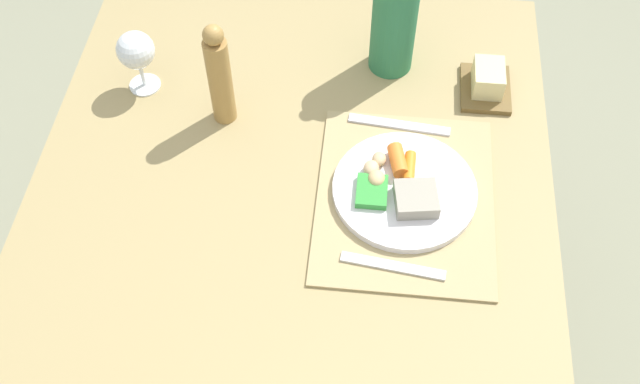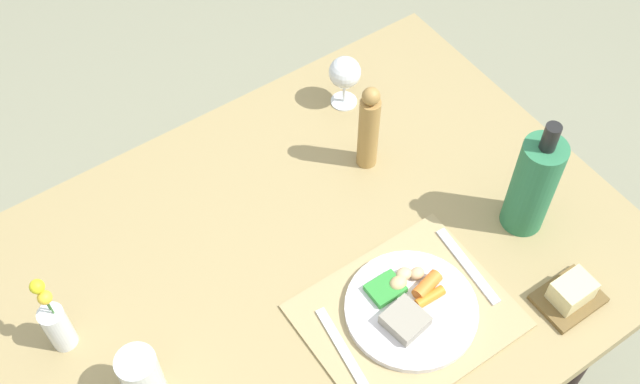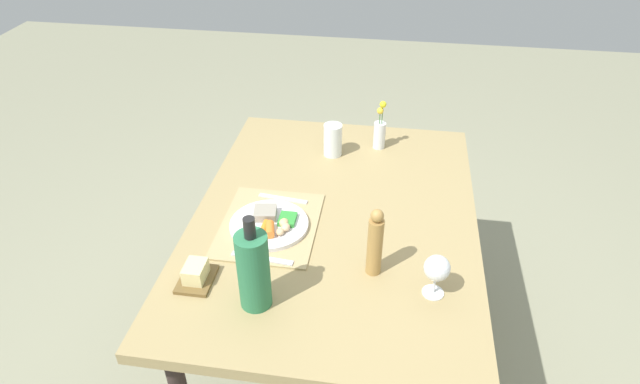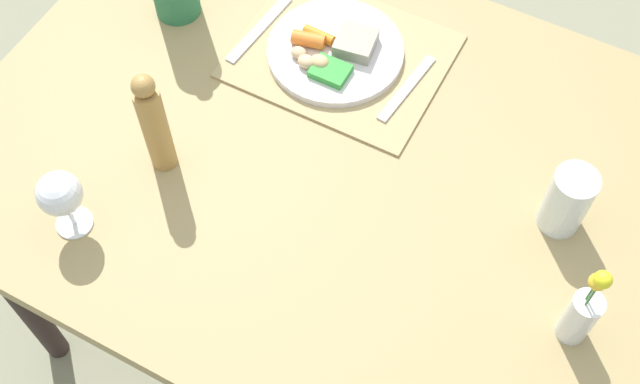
% 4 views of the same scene
% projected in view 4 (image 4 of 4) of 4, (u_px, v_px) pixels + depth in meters
% --- Properties ---
extents(ground_plane, '(8.00, 8.00, 0.00)m').
position_uv_depth(ground_plane, '(329.00, 320.00, 2.14)').
color(ground_plane, gray).
extents(dining_table, '(1.34, 0.97, 0.77)m').
position_uv_depth(dining_table, '(332.00, 177.00, 1.54)').
color(dining_table, '#9E8958').
rests_on(dining_table, ground_plane).
extents(placemat, '(0.40, 0.32, 0.01)m').
position_uv_depth(placemat, '(341.00, 56.00, 1.59)').
color(placemat, tan).
rests_on(placemat, dining_table).
extents(dinner_plate, '(0.27, 0.27, 0.04)m').
position_uv_depth(dinner_plate, '(335.00, 51.00, 1.58)').
color(dinner_plate, silver).
rests_on(dinner_plate, placemat).
extents(fork, '(0.04, 0.18, 0.00)m').
position_uv_depth(fork, '(407.00, 88.00, 1.54)').
color(fork, silver).
rests_on(fork, placemat).
extents(knife, '(0.04, 0.20, 0.00)m').
position_uv_depth(knife, '(260.00, 29.00, 1.62)').
color(knife, silver).
rests_on(knife, placemat).
extents(flower_vase, '(0.05, 0.05, 0.21)m').
position_uv_depth(flower_vase, '(582.00, 313.00, 1.24)').
color(flower_vase, silver).
rests_on(flower_vase, dining_table).
extents(water_tumbler, '(0.07, 0.07, 0.13)m').
position_uv_depth(water_tumbler, '(566.00, 203.00, 1.36)').
color(water_tumbler, silver).
rests_on(water_tumbler, dining_table).
extents(wine_glass, '(0.08, 0.08, 0.14)m').
position_uv_depth(wine_glass, '(60.00, 195.00, 1.32)').
color(wine_glass, white).
rests_on(wine_glass, dining_table).
extents(pepper_mill, '(0.05, 0.05, 0.23)m').
position_uv_depth(pepper_mill, '(154.00, 124.00, 1.37)').
color(pepper_mill, '#AA8043').
rests_on(pepper_mill, dining_table).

